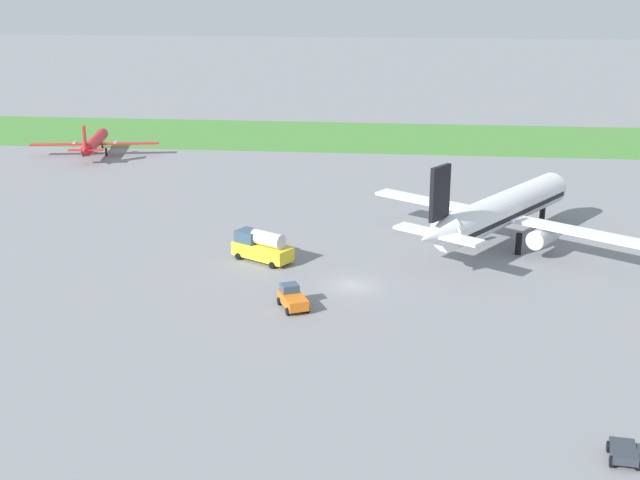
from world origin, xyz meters
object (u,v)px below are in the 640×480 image
object	(u,v)px
baggage_cart_near_gate	(624,452)
fuel_truck_by_runway	(262,246)
pushback_tug_midfield	(293,298)
airplane_midfield_jet	(501,211)
airplane_taxiing_turboprop	(95,142)

from	to	relation	value
baggage_cart_near_gate	fuel_truck_by_runway	xyz separation A→B (m)	(-28.25, 33.83, 1.01)
pushback_tug_midfield	fuel_truck_by_runway	bearing A→B (deg)	-3.82
fuel_truck_by_runway	airplane_midfield_jet	bearing A→B (deg)	-133.26
airplane_midfield_jet	pushback_tug_midfield	distance (m)	27.90
airplane_midfield_jet	airplane_taxiing_turboprop	bearing A→B (deg)	90.30
baggage_cart_near_gate	pushback_tug_midfield	world-z (taller)	pushback_tug_midfield
airplane_taxiing_turboprop	baggage_cart_near_gate	world-z (taller)	airplane_taxiing_turboprop
baggage_cart_near_gate	airplane_midfield_jet	bearing A→B (deg)	11.68
baggage_cart_near_gate	pushback_tug_midfield	xyz separation A→B (m)	(-23.39, 21.73, 0.34)
airplane_midfield_jet	fuel_truck_by_runway	size ratio (longest dim) A/B	4.04
airplane_taxiing_turboprop	baggage_cart_near_gate	size ratio (longest dim) A/B	7.90
airplane_taxiing_turboprop	pushback_tug_midfield	bearing A→B (deg)	-155.66
airplane_taxiing_turboprop	baggage_cart_near_gate	xyz separation A→B (m)	(63.57, -81.00, -1.67)
airplane_taxiing_turboprop	pushback_tug_midfield	xyz separation A→B (m)	(40.18, -59.27, -1.32)
fuel_truck_by_runway	pushback_tug_midfield	bearing A→B (deg)	142.37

